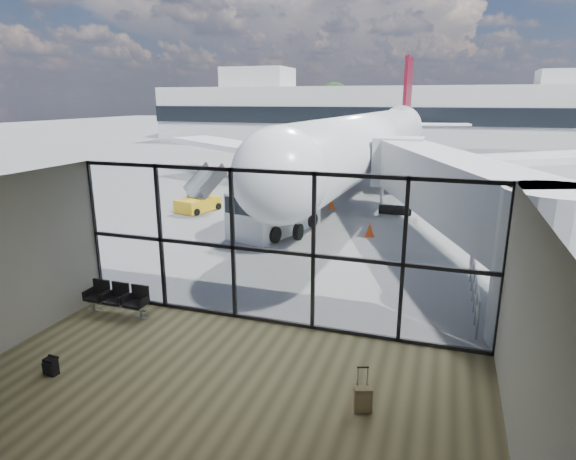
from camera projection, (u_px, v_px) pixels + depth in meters
The scene contains 22 objects.
ground at pixel (403, 161), 50.70m from camera, with size 220.00×220.00×0.00m, color slate.
lounge_shell at pixel (184, 303), 8.98m from camera, with size 12.02×8.01×4.51m.
glass_curtain_wall at pixel (272, 249), 13.48m from camera, with size 12.10×0.12×4.50m.
jet_bridge at pixel (456, 196), 18.34m from camera, with size 8.00×16.50×4.33m.
apron_railing at pixel (474, 280), 15.39m from camera, with size 0.06×5.46×1.11m.
far_terminal at pixel (415, 114), 69.88m from camera, with size 80.00×12.20×11.00m.
tree_0 at pixel (181, 108), 92.39m from camera, with size 4.95×4.95×7.12m.
tree_1 at pixel (209, 104), 90.41m from camera, with size 5.61×5.61×8.07m.
tree_2 at pixel (238, 101), 88.43m from camera, with size 6.27×6.27×9.03m.
tree_3 at pixel (269, 108), 86.95m from camera, with size 4.95×4.95×7.12m.
tree_4 at pixel (300, 105), 84.97m from camera, with size 5.61×5.61×8.07m.
tree_5 at pixel (334, 101), 82.99m from camera, with size 6.27×6.27×9.03m.
seating_row at pixel (118, 297), 14.63m from camera, with size 2.09×0.60×0.93m.
backpack at pixel (51, 367), 11.35m from camera, with size 0.32×0.30×0.46m.
suitcase at pixel (363, 399), 9.99m from camera, with size 0.42×0.35×0.99m.
airliner at pixel (371, 142), 35.67m from camera, with size 35.49×41.12×10.59m.
service_van at pixel (274, 210), 23.34m from camera, with size 3.45×5.42×2.18m.
belt_loader at pixel (324, 184), 33.37m from camera, with size 2.70×4.10×1.80m.
mobile_stairs at pixel (199, 202), 27.97m from camera, with size 2.14×3.25×2.11m.
traffic_cone_a at pixel (312, 202), 28.79m from camera, with size 0.47×0.47×0.68m.
traffic_cone_b at pixel (332, 204), 28.59m from camera, with size 0.41×0.41×0.59m.
traffic_cone_c at pixel (370, 230), 22.83m from camera, with size 0.45×0.45×0.64m.
Camera 1 is at (4.46, -12.07, 6.34)m, focal length 30.00 mm.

